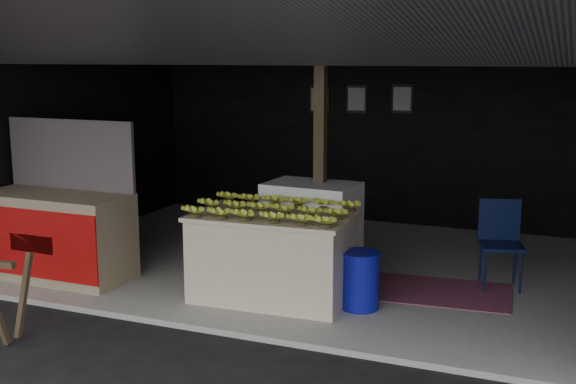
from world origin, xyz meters
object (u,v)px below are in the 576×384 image
at_px(white_crate, 312,232).
at_px(neighbor_stall, 56,231).
at_px(water_barrel, 360,282).
at_px(plastic_chair, 500,236).
at_px(banana_table, 273,256).

xyz_separation_m(white_crate, neighbor_stall, (-2.74, -1.02, -0.02)).
height_order(white_crate, water_barrel, white_crate).
xyz_separation_m(neighbor_stall, plastic_chair, (4.73, 1.61, 0.03)).
distance_m(water_barrel, plastic_chair, 1.80).
bearing_deg(plastic_chair, water_barrel, -147.52).
bearing_deg(white_crate, neighbor_stall, -155.84).
xyz_separation_m(water_barrel, plastic_chair, (1.20, 1.31, 0.29)).
relative_size(white_crate, water_barrel, 2.00).
relative_size(banana_table, plastic_chair, 1.76).
bearing_deg(white_crate, plastic_chair, 20.29).
relative_size(neighbor_stall, water_barrel, 3.22).
bearing_deg(water_barrel, neighbor_stall, -175.15).
distance_m(banana_table, plastic_chair, 2.54).
distance_m(banana_table, neighbor_stall, 2.61).
height_order(white_crate, plastic_chair, white_crate).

